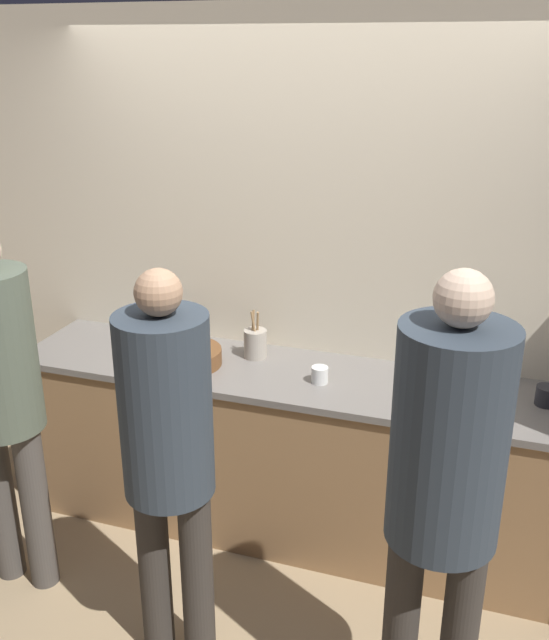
{
  "coord_description": "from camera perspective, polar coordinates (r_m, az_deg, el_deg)",
  "views": [
    {
      "loc": [
        0.94,
        -2.67,
        2.41
      ],
      "look_at": [
        0.0,
        0.15,
        1.26
      ],
      "focal_mm": 40.0,
      "sensor_mm": 36.0,
      "label": 1
    }
  ],
  "objects": [
    {
      "name": "cup_black",
      "position": [
        3.41,
        20.92,
        -5.67
      ],
      "size": [
        0.1,
        0.1,
        0.09
      ],
      "color": "#28282D",
      "rests_on": "counter"
    },
    {
      "name": "person_left",
      "position": [
        3.32,
        -21.1,
        -4.94
      ],
      "size": [
        0.35,
        0.35,
        1.72
      ],
      "color": "#4C4742",
      "rests_on": "ground_plane"
    },
    {
      "name": "person_center",
      "position": [
        2.73,
        -8.53,
        -9.83
      ],
      "size": [
        0.35,
        0.35,
        1.7
      ],
      "color": "#38332D",
      "rests_on": "ground_plane"
    },
    {
      "name": "ground_plane",
      "position": [
        3.72,
        -0.75,
        -19.19
      ],
      "size": [
        14.0,
        14.0,
        0.0
      ],
      "primitive_type": "plane",
      "color": "#9E8460"
    },
    {
      "name": "fruit_bowl",
      "position": [
        3.6,
        -7.07,
        -2.91
      ],
      "size": [
        0.36,
        0.36,
        0.12
      ],
      "color": "brown",
      "rests_on": "counter"
    },
    {
      "name": "counter",
      "position": [
        3.73,
        1.08,
        -10.4
      ],
      "size": [
        2.77,
        0.66,
        0.91
      ],
      "color": "#9E754C",
      "rests_on": "ground_plane"
    },
    {
      "name": "cup_white",
      "position": [
        3.39,
        3.64,
        -4.4
      ],
      "size": [
        0.08,
        0.08,
        0.08
      ],
      "color": "white",
      "rests_on": "counter"
    },
    {
      "name": "bottle_dark",
      "position": [
        3.87,
        -7.36,
        -0.44
      ],
      "size": [
        0.06,
        0.06,
        0.22
      ],
      "color": "#333338",
      "rests_on": "counter"
    },
    {
      "name": "person_right",
      "position": [
        2.44,
        13.5,
        -12.12
      ],
      "size": [
        0.37,
        0.37,
        1.8
      ],
      "color": "#38332D",
      "rests_on": "ground_plane"
    },
    {
      "name": "wall_back",
      "position": [
        3.65,
        2.65,
        3.49
      ],
      "size": [
        5.2,
        0.06,
        2.6
      ],
      "color": "beige",
      "rests_on": "ground_plane"
    },
    {
      "name": "utensil_crock",
      "position": [
        3.64,
        -1.55,
        -1.86
      ],
      "size": [
        0.12,
        0.12,
        0.25
      ],
      "color": "#ADA393",
      "rests_on": "counter"
    }
  ]
}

